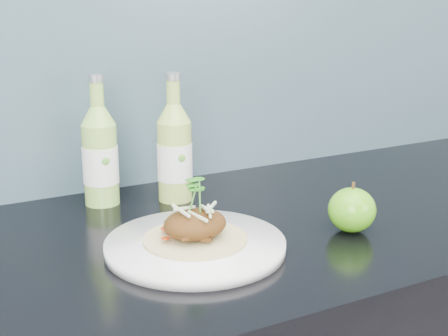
# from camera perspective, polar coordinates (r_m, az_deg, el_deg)

# --- Properties ---
(subway_backsplash) EXTENTS (4.00, 0.02, 0.70)m
(subway_backsplash) POSITION_cam_1_polar(r_m,az_deg,el_deg) (1.20, -7.90, 14.94)
(subway_backsplash) COLOR #719DB2
(subway_backsplash) RESTS_ON kitchen_counter
(dinner_plate) EXTENTS (0.29, 0.29, 0.02)m
(dinner_plate) POSITION_cam_1_polar(r_m,az_deg,el_deg) (0.92, -2.64, -7.07)
(dinner_plate) COLOR silver
(dinner_plate) RESTS_ON kitchen_counter
(pork_taco) EXTENTS (0.15, 0.15, 0.10)m
(pork_taco) POSITION_cam_1_polar(r_m,az_deg,el_deg) (0.91, -2.67, -4.95)
(pork_taco) COLOR tan
(pork_taco) RESTS_ON dinner_plate
(green_apple) EXTENTS (0.08, 0.08, 0.08)m
(green_apple) POSITION_cam_1_polar(r_m,az_deg,el_deg) (1.00, 11.62, -3.77)
(green_apple) COLOR #348B0F
(green_apple) RESTS_ON kitchen_counter
(cider_bottle_left) EXTENTS (0.06, 0.06, 0.23)m
(cider_bottle_left) POSITION_cam_1_polar(r_m,az_deg,el_deg) (1.12, -11.26, 1.10)
(cider_bottle_left) COLOR #8EC351
(cider_bottle_left) RESTS_ON kitchen_counter
(cider_bottle_right) EXTENTS (0.07, 0.07, 0.23)m
(cider_bottle_right) POSITION_cam_1_polar(r_m,az_deg,el_deg) (1.12, -4.54, 1.39)
(cider_bottle_right) COLOR #A1C251
(cider_bottle_right) RESTS_ON kitchen_counter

